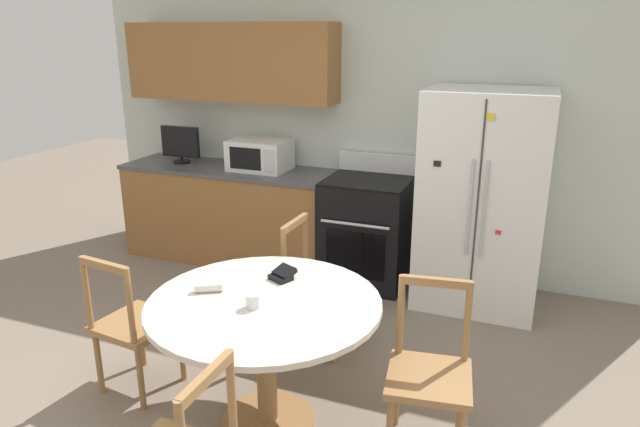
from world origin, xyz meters
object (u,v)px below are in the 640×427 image
(refrigerator, at_px, (482,200))
(dining_chair_left, at_px, (134,325))
(wallet, at_px, (283,275))
(oven_range, at_px, (367,230))
(candle_glass, at_px, (253,302))
(microwave, at_px, (260,155))
(countertop_tv, at_px, (181,143))
(dining_chair_right, at_px, (429,375))
(dining_chair_far, at_px, (316,288))

(refrigerator, bearing_deg, dining_chair_left, -131.42)
(wallet, bearing_deg, oven_range, 90.91)
(candle_glass, distance_m, wallet, 0.37)
(oven_range, bearing_deg, refrigerator, -3.27)
(microwave, xyz_separation_m, countertop_tv, (-0.83, -0.02, 0.05))
(dining_chair_left, bearing_deg, dining_chair_right, 11.68)
(countertop_tv, distance_m, candle_glass, 2.91)
(refrigerator, distance_m, dining_chair_far, 1.52)
(dining_chair_left, relative_size, dining_chair_right, 1.00)
(dining_chair_left, relative_size, wallet, 5.46)
(refrigerator, xyz_separation_m, oven_range, (-0.94, 0.05, -0.38))
(dining_chair_left, height_order, dining_chair_far, same)
(oven_range, xyz_separation_m, dining_chair_left, (-0.82, -2.05, -0.03))
(wallet, bearing_deg, countertop_tv, 136.63)
(microwave, relative_size, wallet, 3.16)
(dining_chair_left, relative_size, candle_glass, 11.75)
(oven_range, bearing_deg, dining_chair_left, -111.83)
(countertop_tv, bearing_deg, dining_chair_far, -32.79)
(dining_chair_right, bearing_deg, oven_range, -72.83)
(oven_range, relative_size, dining_chair_right, 1.20)
(dining_chair_left, bearing_deg, countertop_tv, 123.97)
(microwave, bearing_deg, dining_chair_right, -45.18)
(countertop_tv, xyz_separation_m, dining_chair_right, (2.79, -1.95, -0.65))
(dining_chair_right, relative_size, dining_chair_far, 1.00)
(refrigerator, xyz_separation_m, dining_chair_right, (-0.02, -1.87, -0.42))
(dining_chair_left, xyz_separation_m, dining_chair_far, (0.82, 0.88, 0.00))
(refrigerator, height_order, dining_chair_far, refrigerator)
(dining_chair_right, height_order, candle_glass, dining_chair_right)
(microwave, distance_m, countertop_tv, 0.83)
(wallet, bearing_deg, dining_chair_right, -9.86)
(dining_chair_right, xyz_separation_m, candle_glass, (-0.88, -0.22, 0.35))
(dining_chair_far, height_order, candle_glass, dining_chair_far)
(microwave, bearing_deg, dining_chair_left, -84.09)
(microwave, relative_size, dining_chair_right, 0.58)
(refrigerator, xyz_separation_m, countertop_tv, (-2.81, 0.08, 0.24))
(microwave, xyz_separation_m, candle_glass, (1.08, -2.19, -0.25))
(oven_range, xyz_separation_m, countertop_tv, (-1.87, 0.03, 0.62))
(countertop_tv, height_order, dining_chair_far, countertop_tv)
(refrigerator, distance_m, candle_glass, 2.27)
(microwave, distance_m, dining_chair_left, 2.20)
(dining_chair_right, xyz_separation_m, wallet, (-0.89, 0.15, 0.35))
(refrigerator, height_order, wallet, refrigerator)
(dining_chair_far, bearing_deg, refrigerator, 141.99)
(microwave, relative_size, dining_chair_left, 0.58)
(oven_range, distance_m, countertop_tv, 1.97)
(countertop_tv, relative_size, dining_chair_far, 0.43)
(dining_chair_right, relative_size, wallet, 5.46)
(wallet, bearing_deg, candle_glass, -88.61)
(candle_glass, bearing_deg, dining_chair_right, 14.00)
(countertop_tv, bearing_deg, dining_chair_left, -63.29)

